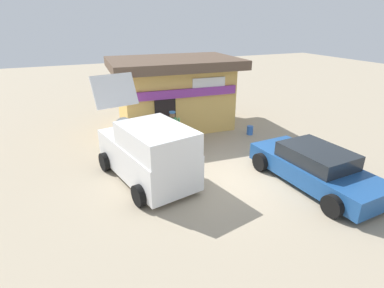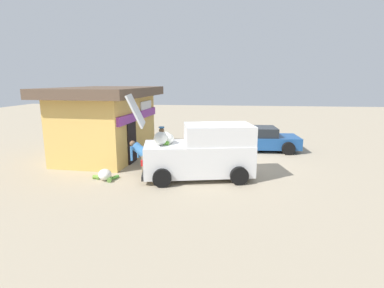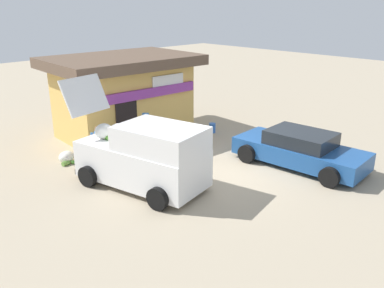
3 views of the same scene
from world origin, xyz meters
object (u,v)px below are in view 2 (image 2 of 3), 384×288
object	(u,v)px
delivery_van	(202,151)
vendor_standing	(162,143)
unloaded_banana_pile	(105,175)
parked_sedan	(255,139)
paint_bucket	(170,142)
storefront_bar	(107,121)
customer_bending	(141,154)

from	to	relation	value
delivery_van	vendor_standing	bearing A→B (deg)	50.54
unloaded_banana_pile	vendor_standing	bearing A→B (deg)	-36.10
parked_sedan	paint_bucket	world-z (taller)	parked_sedan
storefront_bar	customer_bending	bearing A→B (deg)	-138.14
delivery_van	vendor_standing	size ratio (longest dim) A/B	2.85
storefront_bar	paint_bucket	bearing A→B (deg)	-42.22
paint_bucket	vendor_standing	bearing A→B (deg)	-174.02
delivery_van	unloaded_banana_pile	world-z (taller)	delivery_van
customer_bending	unloaded_banana_pile	bearing A→B (deg)	122.68
storefront_bar	parked_sedan	xyz separation A→B (m)	(2.08, -7.02, -1.12)
unloaded_banana_pile	parked_sedan	bearing A→B (deg)	-46.70
customer_bending	unloaded_banana_pile	size ratio (longest dim) A/B	1.41
paint_bucket	storefront_bar	bearing A→B (deg)	137.78
delivery_van	parked_sedan	xyz separation A→B (m)	(4.72, -2.34, -0.41)
vendor_standing	customer_bending	size ratio (longest dim) A/B	1.25
storefront_bar	delivery_van	world-z (taller)	storefront_bar
customer_bending	paint_bucket	xyz separation A→B (m)	(5.35, -0.08, -0.61)
parked_sedan	unloaded_banana_pile	distance (m)	7.97
delivery_van	parked_sedan	world-z (taller)	delivery_van
parked_sedan	customer_bending	distance (m)	6.63
parked_sedan	vendor_standing	world-z (taller)	vendor_standing
unloaded_banana_pile	paint_bucket	world-z (taller)	same
delivery_van	parked_sedan	bearing A→B (deg)	-26.32
vendor_standing	parked_sedan	bearing A→B (deg)	-52.24
vendor_standing	customer_bending	distance (m)	1.58
delivery_van	vendor_standing	world-z (taller)	delivery_van
delivery_van	customer_bending	world-z (taller)	delivery_van
parked_sedan	unloaded_banana_pile	world-z (taller)	parked_sedan
paint_bucket	parked_sedan	bearing A→B (deg)	-97.84
vendor_standing	storefront_bar	bearing A→B (deg)	68.17
delivery_van	vendor_standing	distance (m)	2.36
vendor_standing	customer_bending	world-z (taller)	vendor_standing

